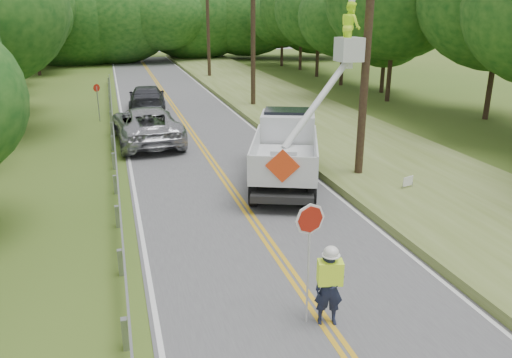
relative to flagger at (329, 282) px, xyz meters
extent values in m
plane|color=#3B5A1C|center=(-0.04, -0.69, -0.99)|extent=(140.00, 140.00, 0.00)
cube|color=#4D4D50|center=(-0.04, 13.31, -0.98)|extent=(7.20, 96.00, 0.02)
cube|color=gold|center=(-0.14, 13.31, -0.97)|extent=(0.12, 96.00, 0.00)
cube|color=gold|center=(0.06, 13.31, -0.97)|extent=(0.12, 96.00, 0.00)
cube|color=silver|center=(-3.49, 13.31, -0.97)|extent=(0.12, 96.00, 0.00)
cube|color=silver|center=(3.41, 13.31, -0.97)|extent=(0.12, 96.00, 0.00)
cube|color=#95989C|center=(-4.14, 0.31, -0.64)|extent=(0.12, 0.14, 0.70)
cube|color=#95989C|center=(-4.14, 3.31, -0.64)|extent=(0.12, 0.14, 0.70)
cube|color=#95989C|center=(-4.14, 6.31, -0.64)|extent=(0.12, 0.14, 0.70)
cube|color=#95989C|center=(-4.14, 9.31, -0.64)|extent=(0.12, 0.14, 0.70)
cube|color=#95989C|center=(-4.14, 12.31, -0.64)|extent=(0.12, 0.14, 0.70)
cube|color=#95989C|center=(-4.14, 15.31, -0.64)|extent=(0.12, 0.14, 0.70)
cube|color=#95989C|center=(-4.14, 18.31, -0.64)|extent=(0.12, 0.14, 0.70)
cube|color=#95989C|center=(-4.14, 21.31, -0.64)|extent=(0.12, 0.14, 0.70)
cube|color=#95989C|center=(-4.14, 24.31, -0.64)|extent=(0.12, 0.14, 0.70)
cube|color=#95989C|center=(-4.14, 27.31, -0.64)|extent=(0.12, 0.14, 0.70)
cube|color=#95989C|center=(-4.14, 30.31, -0.64)|extent=(0.12, 0.14, 0.70)
cube|color=#95989C|center=(-4.14, 33.31, -0.64)|extent=(0.12, 0.14, 0.70)
cube|color=#95989C|center=(-4.14, 36.31, -0.64)|extent=(0.12, 0.14, 0.70)
cube|color=#95989C|center=(-4.04, 14.31, -0.39)|extent=(0.05, 48.00, 0.34)
cylinder|color=black|center=(4.96, 8.31, 4.01)|extent=(0.30, 0.30, 10.00)
cylinder|color=black|center=(4.96, 23.31, 4.01)|extent=(0.30, 0.30, 10.00)
cylinder|color=black|center=(4.96, 38.31, 4.01)|extent=(0.30, 0.30, 10.00)
cube|color=#536425|center=(7.06, 13.31, -0.84)|extent=(7.00, 96.00, 0.30)
cylinder|color=#332319|center=(-10.45, 25.68, 0.36)|extent=(0.32, 0.32, 2.71)
cylinder|color=#332319|center=(-12.61, 38.05, 0.59)|extent=(0.32, 0.32, 3.15)
cylinder|color=#332319|center=(-10.60, 45.44, 0.62)|extent=(0.32, 0.32, 3.21)
ellipsoid|color=#103F12|center=(-10.60, 45.44, 4.54)|extent=(7.50, 7.50, 6.60)
cylinder|color=#332319|center=(-11.00, 49.95, 0.88)|extent=(0.32, 0.32, 3.73)
ellipsoid|color=#103F12|center=(-11.00, 49.95, 5.44)|extent=(8.71, 8.71, 7.67)
cylinder|color=#332319|center=(17.45, 16.28, 1.04)|extent=(0.32, 0.32, 4.05)
cylinder|color=#332319|center=(14.89, 23.29, 1.07)|extent=(0.32, 0.32, 4.12)
cylinder|color=#332319|center=(16.44, 26.84, 0.40)|extent=(0.32, 0.32, 2.77)
ellipsoid|color=#103F12|center=(16.44, 26.84, 3.79)|extent=(6.47, 6.47, 5.70)
cylinder|color=#332319|center=(15.02, 31.24, 0.66)|extent=(0.32, 0.32, 3.30)
ellipsoid|color=#103F12|center=(15.02, 31.24, 4.70)|extent=(7.70, 7.70, 6.78)
cylinder|color=#332319|center=(15.17, 36.95, 0.79)|extent=(0.32, 0.32, 3.56)
ellipsoid|color=#103F12|center=(15.17, 36.95, 5.14)|extent=(8.31, 8.31, 7.31)
cylinder|color=#332319|center=(15.63, 42.63, 0.87)|extent=(0.32, 0.32, 3.72)
ellipsoid|color=#103F12|center=(15.63, 42.63, 5.42)|extent=(8.69, 8.69, 7.65)
cylinder|color=#332319|center=(14.89, 46.56, 0.58)|extent=(0.32, 0.32, 3.13)
ellipsoid|color=#103F12|center=(14.89, 46.56, 4.40)|extent=(7.31, 7.31, 6.43)
ellipsoid|color=#103F12|center=(-12.18, 56.59, 4.51)|extent=(10.55, 7.91, 7.91)
ellipsoid|color=#103F12|center=(-7.36, 55.71, 4.51)|extent=(16.47, 12.35, 12.35)
ellipsoid|color=#103F12|center=(-3.02, 55.45, 4.51)|extent=(15.31, 11.49, 11.49)
ellipsoid|color=#103F12|center=(2.42, 53.71, 4.51)|extent=(10.92, 8.19, 8.19)
ellipsoid|color=#103F12|center=(7.02, 57.10, 4.51)|extent=(15.07, 11.31, 11.31)
ellipsoid|color=#103F12|center=(13.48, 56.28, 4.51)|extent=(13.90, 10.43, 10.43)
ellipsoid|color=#103F12|center=(17.40, 55.39, 4.51)|extent=(11.34, 8.50, 8.50)
ellipsoid|color=#103F12|center=(22.09, 53.38, 4.51)|extent=(13.08, 9.81, 9.81)
imported|color=#191E33|center=(0.01, -0.01, -0.14)|extent=(0.68, 0.53, 1.66)
cube|color=#D0FF28|center=(0.01, -0.01, 0.24)|extent=(0.57, 0.42, 0.50)
ellipsoid|color=white|center=(0.01, -0.01, 0.70)|extent=(0.31, 0.31, 0.25)
cylinder|color=#B7B7B7|center=(-0.41, 0.15, 0.19)|extent=(0.04, 0.04, 2.33)
cylinder|color=#A01B0D|center=(-0.41, 0.15, 1.41)|extent=(0.66, 0.13, 0.67)
cylinder|color=black|center=(0.32, 6.83, -0.50)|extent=(0.61, 0.97, 0.93)
cylinder|color=black|center=(2.14, 6.12, -0.50)|extent=(0.61, 0.97, 0.93)
cylinder|color=black|center=(1.03, 8.64, -0.50)|extent=(0.61, 0.97, 0.93)
cylinder|color=black|center=(2.84, 7.94, -0.50)|extent=(0.61, 0.97, 0.93)
cylinder|color=black|center=(1.91, 10.90, -0.50)|extent=(0.61, 0.97, 0.93)
cylinder|color=black|center=(3.72, 10.20, -0.50)|extent=(0.61, 0.97, 0.93)
cube|color=black|center=(2.04, 8.56, -0.44)|extent=(4.15, 6.53, 0.24)
cube|color=silver|center=(1.79, 7.93, 0.05)|extent=(3.70, 4.97, 0.21)
cube|color=silver|center=(0.77, 8.32, 0.54)|extent=(1.67, 4.19, 0.87)
cube|color=silver|center=(2.82, 7.53, 0.54)|extent=(1.67, 4.19, 0.87)
cube|color=silver|center=(0.99, 5.86, 0.54)|extent=(2.10, 0.86, 0.87)
cube|color=silver|center=(2.99, 11.00, 0.34)|extent=(2.71, 2.51, 1.75)
cube|color=black|center=(3.06, 11.19, 0.97)|extent=(2.27, 1.88, 0.73)
cube|color=silver|center=(1.41, 6.93, 0.54)|extent=(1.13, 1.13, 0.78)
cube|color=silver|center=(4.26, 8.31, 3.97)|extent=(0.83, 0.83, 0.83)
imported|color=#D0FF28|center=(4.26, 8.31, 4.75)|extent=(0.62, 0.80, 1.65)
cube|color=#ED4114|center=(0.97, 5.80, 0.68)|extent=(1.04, 0.43, 1.10)
imported|color=#A2A3AA|center=(-2.46, 16.31, -0.08)|extent=(3.32, 6.55, 1.78)
imported|color=#36373E|center=(-1.81, 24.49, -0.17)|extent=(2.67, 5.68, 1.60)
cylinder|color=#95989C|center=(-4.78, 22.06, 0.03)|extent=(0.06, 0.06, 2.05)
cylinder|color=#A01B0D|center=(-4.78, 22.06, 0.96)|extent=(0.38, 0.31, 0.47)
cube|color=white|center=(5.85, 6.27, -0.46)|extent=(0.47, 0.18, 0.34)
cylinder|color=#95989C|center=(5.66, 6.27, -0.75)|extent=(0.02, 0.02, 0.48)
cylinder|color=#95989C|center=(6.04, 6.27, -0.75)|extent=(0.02, 0.02, 0.48)
camera|label=1|loc=(-3.96, -8.31, 5.40)|focal=35.12mm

